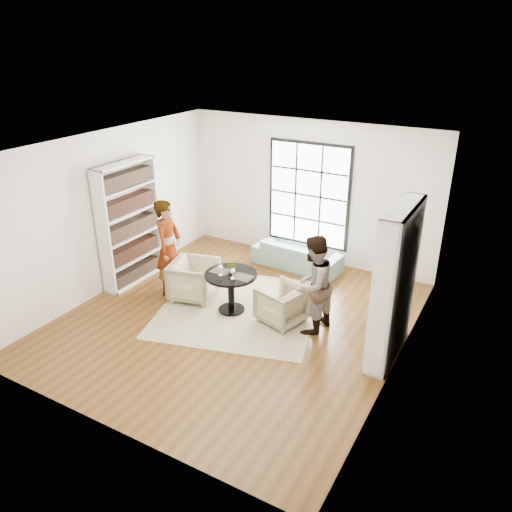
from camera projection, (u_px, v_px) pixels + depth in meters
The scene contains 16 objects.
ground at pixel (236, 319), 8.68m from camera, with size 6.00×6.00×0.00m, color brown.
room_shell at pixel (251, 242), 8.59m from camera, with size 6.00×6.01×6.00m.
rug at pixel (239, 308), 9.01m from camera, with size 2.73×2.73×0.01m, color #B6B488.
pedestal_table at pixel (231, 284), 8.73m from camera, with size 0.92×0.92×0.74m.
sofa at pixel (297, 255), 10.50m from camera, with size 1.87×0.73×0.55m, color slate.
armchair_left at pixel (194, 280), 9.24m from camera, with size 0.79×0.82×0.74m, color #C1BF8A.
armchair_right at pixel (282, 304), 8.50m from camera, with size 0.71×0.73×0.66m, color #C0AE89.
person_left at pixel (169, 247), 9.26m from camera, with size 0.67×0.44×1.83m, color gray.
person_right at pixel (313, 285), 8.04m from camera, with size 0.82×0.64×1.68m, color gray.
placemat_left at pixel (221, 271), 8.73m from camera, with size 0.34×0.26×0.01m, color black.
placemat_right at pixel (242, 277), 8.51m from camera, with size 0.34×0.26×0.01m, color black.
cutlery_left at pixel (221, 271), 8.73m from camera, with size 0.14×0.22×0.01m, color silver, non-canonical shape.
cutlery_right at pixel (242, 277), 8.51m from camera, with size 0.14×0.22×0.01m, color silver, non-canonical shape.
wine_glass_left at pixel (220, 268), 8.54m from camera, with size 0.09×0.09×0.20m.
wine_glass_right at pixel (233, 271), 8.42m from camera, with size 0.09×0.09×0.19m.
flower_centerpiece at pixel (232, 267), 8.65m from camera, with size 0.18×0.16×0.20m, color gray.
Camera 1 is at (3.97, -6.33, 4.57)m, focal length 35.00 mm.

